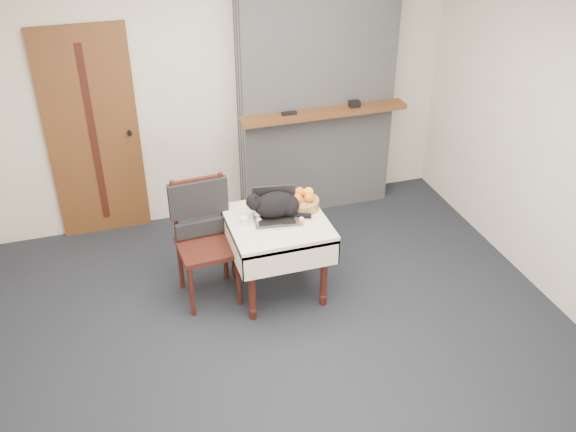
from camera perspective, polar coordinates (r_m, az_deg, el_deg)
name	(u,v)px	position (r m, az deg, el deg)	size (l,w,h in m)	color
ground	(284,332)	(5.12, -0.35, -10.27)	(4.50, 4.50, 0.00)	black
room_shell	(264,99)	(4.57, -2.16, 10.38)	(4.52, 4.01, 2.61)	beige
door	(93,135)	(6.12, -16.92, 6.88)	(0.82, 0.10, 2.00)	brown
chimney	(317,84)	(6.23, 2.55, 11.60)	(1.62, 0.48, 2.60)	gray
side_table	(277,232)	(5.20, -0.95, -1.41)	(0.78, 0.78, 0.70)	#3A180F
laptop	(275,211)	(5.13, -1.14, 0.44)	(0.39, 0.35, 0.26)	#B7B7BC
cat	(276,205)	(5.12, -1.03, 0.99)	(0.52, 0.24, 0.26)	black
cream_jar	(244,221)	(5.06, -3.96, -0.45)	(0.06, 0.06, 0.07)	white
pill_bottle	(302,222)	(5.05, 1.21, -0.50)	(0.03, 0.03, 0.07)	#B06615
fruit_basket	(302,201)	(5.27, 1.25, 1.36)	(0.28, 0.28, 0.16)	#AD8F45
desk_clutter	(303,213)	(5.23, 1.32, 0.30)	(0.14, 0.02, 0.01)	black
chair	(202,223)	(5.22, -7.62, -0.62)	(0.49, 0.48, 1.03)	#3A180F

